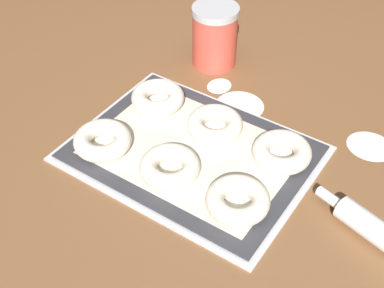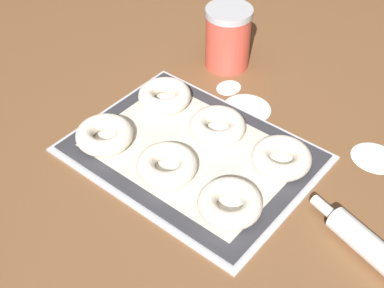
{
  "view_description": "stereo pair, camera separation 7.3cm",
  "coord_description": "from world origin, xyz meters",
  "px_view_note": "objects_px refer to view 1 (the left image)",
  "views": [
    {
      "loc": [
        0.41,
        -0.66,
        0.74
      ],
      "look_at": [
        -0.02,
        -0.02,
        0.03
      ],
      "focal_mm": 50.0,
      "sensor_mm": 36.0,
      "label": 1
    },
    {
      "loc": [
        0.47,
        -0.61,
        0.74
      ],
      "look_at": [
        -0.02,
        -0.02,
        0.03
      ],
      "focal_mm": 50.0,
      "sensor_mm": 36.0,
      "label": 2
    }
  ],
  "objects_px": {
    "baking_tray": "(192,153)",
    "bagel_front_left": "(103,140)",
    "bagel_front_right": "(238,200)",
    "bagel_back_left": "(158,98)",
    "flour_canister": "(215,36)",
    "bagel_front_center": "(170,167)",
    "bagel_back_center": "(215,124)",
    "bagel_back_right": "(282,152)"
  },
  "relations": [
    {
      "from": "baking_tray",
      "to": "bagel_front_left",
      "type": "bearing_deg",
      "value": -149.55
    },
    {
      "from": "bagel_front_right",
      "to": "bagel_back_left",
      "type": "height_order",
      "value": "same"
    },
    {
      "from": "flour_canister",
      "to": "bagel_back_left",
      "type": "bearing_deg",
      "value": -91.92
    },
    {
      "from": "bagel_front_center",
      "to": "bagel_front_right",
      "type": "height_order",
      "value": "same"
    },
    {
      "from": "bagel_front_right",
      "to": "bagel_back_left",
      "type": "xyz_separation_m",
      "value": [
        -0.29,
        0.16,
        0.0
      ]
    },
    {
      "from": "bagel_front_left",
      "to": "bagel_back_center",
      "type": "xyz_separation_m",
      "value": [
        0.16,
        0.16,
        0.0
      ]
    },
    {
      "from": "baking_tray",
      "to": "bagel_back_left",
      "type": "xyz_separation_m",
      "value": [
        -0.14,
        0.08,
        0.02
      ]
    },
    {
      "from": "bagel_back_left",
      "to": "bagel_back_center",
      "type": "height_order",
      "value": "same"
    },
    {
      "from": "bagel_back_left",
      "to": "flour_canister",
      "type": "xyz_separation_m",
      "value": [
        0.01,
        0.22,
        0.05
      ]
    },
    {
      "from": "baking_tray",
      "to": "bagel_back_right",
      "type": "distance_m",
      "value": 0.18
    },
    {
      "from": "bagel_back_center",
      "to": "bagel_back_right",
      "type": "relative_size",
      "value": 1.0
    },
    {
      "from": "baking_tray",
      "to": "bagel_front_right",
      "type": "height_order",
      "value": "bagel_front_right"
    },
    {
      "from": "flour_canister",
      "to": "bagel_back_center",
      "type": "bearing_deg",
      "value": -57.55
    },
    {
      "from": "bagel_back_right",
      "to": "bagel_front_center",
      "type": "bearing_deg",
      "value": -135.51
    },
    {
      "from": "bagel_front_center",
      "to": "bagel_back_center",
      "type": "bearing_deg",
      "value": 87.89
    },
    {
      "from": "bagel_front_center",
      "to": "flour_canister",
      "type": "relative_size",
      "value": 0.78
    },
    {
      "from": "baking_tray",
      "to": "bagel_front_center",
      "type": "distance_m",
      "value": 0.08
    },
    {
      "from": "baking_tray",
      "to": "bagel_front_center",
      "type": "bearing_deg",
      "value": -89.71
    },
    {
      "from": "bagel_front_left",
      "to": "bagel_back_left",
      "type": "bearing_deg",
      "value": 87.24
    },
    {
      "from": "bagel_front_left",
      "to": "flour_canister",
      "type": "distance_m",
      "value": 0.39
    },
    {
      "from": "bagel_front_center",
      "to": "bagel_back_left",
      "type": "height_order",
      "value": "same"
    },
    {
      "from": "baking_tray",
      "to": "bagel_back_center",
      "type": "height_order",
      "value": "bagel_back_center"
    },
    {
      "from": "bagel_front_center",
      "to": "bagel_front_left",
      "type": "bearing_deg",
      "value": -174.48
    },
    {
      "from": "bagel_back_left",
      "to": "baking_tray",
      "type": "bearing_deg",
      "value": -29.63
    },
    {
      "from": "bagel_back_center",
      "to": "flour_canister",
      "type": "distance_m",
      "value": 0.27
    },
    {
      "from": "bagel_front_center",
      "to": "bagel_back_left",
      "type": "xyz_separation_m",
      "value": [
        -0.14,
        0.16,
        0.0
      ]
    },
    {
      "from": "bagel_back_left",
      "to": "flour_canister",
      "type": "distance_m",
      "value": 0.22
    },
    {
      "from": "bagel_front_center",
      "to": "flour_canister",
      "type": "height_order",
      "value": "flour_canister"
    },
    {
      "from": "bagel_back_right",
      "to": "bagel_front_right",
      "type": "bearing_deg",
      "value": -93.07
    },
    {
      "from": "bagel_front_center",
      "to": "bagel_back_right",
      "type": "xyz_separation_m",
      "value": [
        0.16,
        0.15,
        0.0
      ]
    },
    {
      "from": "baking_tray",
      "to": "flour_canister",
      "type": "relative_size",
      "value": 3.16
    },
    {
      "from": "bagel_front_left",
      "to": "bagel_back_right",
      "type": "relative_size",
      "value": 1.0
    },
    {
      "from": "bagel_front_right",
      "to": "bagel_back_right",
      "type": "relative_size",
      "value": 1.0
    },
    {
      "from": "bagel_front_left",
      "to": "bagel_back_center",
      "type": "height_order",
      "value": "same"
    },
    {
      "from": "bagel_back_left",
      "to": "flour_canister",
      "type": "relative_size",
      "value": 0.78
    },
    {
      "from": "bagel_front_center",
      "to": "bagel_back_right",
      "type": "height_order",
      "value": "same"
    },
    {
      "from": "bagel_back_right",
      "to": "bagel_front_left",
      "type": "bearing_deg",
      "value": -151.47
    },
    {
      "from": "bagel_back_right",
      "to": "bagel_back_left",
      "type": "bearing_deg",
      "value": 179.27
    },
    {
      "from": "bagel_front_left",
      "to": "bagel_back_right",
      "type": "xyz_separation_m",
      "value": [
        0.31,
        0.17,
        0.0
      ]
    },
    {
      "from": "bagel_back_right",
      "to": "flour_canister",
      "type": "distance_m",
      "value": 0.37
    },
    {
      "from": "bagel_front_left",
      "to": "bagel_back_right",
      "type": "bearing_deg",
      "value": 28.53
    },
    {
      "from": "bagel_back_left",
      "to": "bagel_back_center",
      "type": "bearing_deg",
      "value": -2.75
    }
  ]
}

